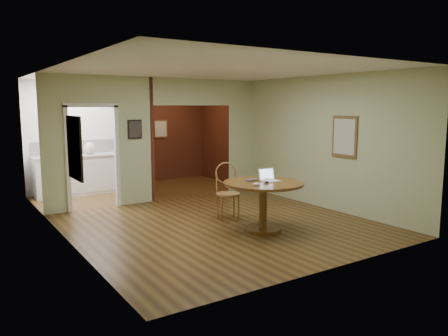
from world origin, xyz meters
TOP-DOWN VIEW (x-y plane):
  - floor at (0.00, 0.00)m, footprint 5.00×5.00m
  - room_shell at (-0.47, 3.10)m, footprint 5.20×7.50m
  - dining_table at (0.39, -0.64)m, footprint 1.33×1.33m
  - chair at (0.34, 0.37)m, footprint 0.56×0.56m
  - open_laptop at (0.53, -0.61)m, footprint 0.31×0.28m
  - closed_laptop at (0.34, -0.47)m, footprint 0.33×0.25m
  - mouse at (0.09, -0.86)m, footprint 0.13×0.10m
  - wine_glass at (0.39, -0.74)m, footprint 0.08×0.08m
  - pen at (0.33, -0.79)m, footprint 0.15×0.07m
  - kitchen_cabinet at (-1.35, 4.20)m, footprint 2.06×0.60m
  - grocery_bag at (-1.07, 4.20)m, footprint 0.36×0.33m

SIDE VIEW (x-z plane):
  - floor at x=0.00m, z-range 0.00..0.00m
  - kitchen_cabinet at x=-1.35m, z-range 0.00..0.94m
  - chair at x=0.34m, z-range 0.06..1.11m
  - dining_table at x=0.39m, z-range 0.20..1.03m
  - pen at x=0.33m, z-range 0.83..0.84m
  - closed_laptop at x=0.34m, z-range 0.83..0.86m
  - mouse at x=0.09m, z-range 0.83..0.88m
  - wine_glass at x=0.39m, z-range 0.83..0.92m
  - open_laptop at x=0.53m, z-range 0.79..1.00m
  - grocery_bag at x=-1.07m, z-range 0.94..1.23m
  - room_shell at x=-0.47m, z-range -1.21..3.79m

